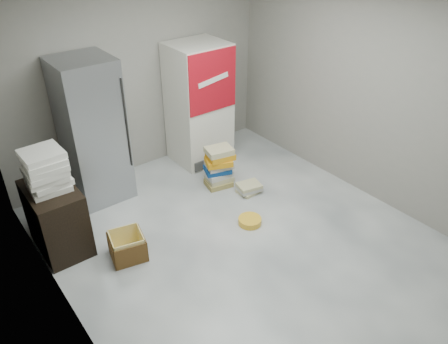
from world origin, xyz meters
TOP-DOWN VIEW (x-y plane):
  - ground at (0.00, 0.00)m, footprint 5.00×5.00m
  - room_shell at (0.00, 0.00)m, footprint 4.04×5.04m
  - steel_fridge at (-0.90, 2.13)m, footprint 0.70×0.72m
  - coke_cooler at (0.75, 2.12)m, footprint 0.80×0.73m
  - wood_shelf at (-1.73, 1.40)m, footprint 0.50×0.80m
  - supply_box_stack at (-1.72, 1.40)m, footprint 0.44×0.44m
  - phonebook_stack_main at (0.50, 1.32)m, footprint 0.45×0.41m
  - phonebook_stack_side at (0.72, 0.91)m, footprint 0.35×0.30m
  - cardboard_box at (-1.20, 0.77)m, footprint 0.45×0.45m
  - bucket_lid at (0.27, 0.37)m, footprint 0.37×0.37m

SIDE VIEW (x-z plane):
  - ground at x=0.00m, z-range 0.00..0.00m
  - bucket_lid at x=0.27m, z-range 0.00..0.08m
  - phonebook_stack_side at x=0.72m, z-range 0.00..0.14m
  - cardboard_box at x=-1.20m, z-range -0.03..0.28m
  - phonebook_stack_main at x=0.50m, z-range 0.00..0.60m
  - wood_shelf at x=-1.73m, z-range 0.00..0.80m
  - coke_cooler at x=0.75m, z-range 0.00..1.80m
  - steel_fridge at x=-0.90m, z-range 0.00..1.90m
  - supply_box_stack at x=-1.72m, z-range 0.80..1.25m
  - room_shell at x=0.00m, z-range 0.39..3.21m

